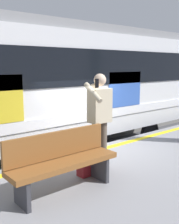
{
  "coord_description": "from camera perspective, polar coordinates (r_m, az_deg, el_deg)",
  "views": [
    {
      "loc": [
        4.09,
        4.64,
        2.86
      ],
      "look_at": [
        0.45,
        0.3,
        1.87
      ],
      "focal_mm": 43.36,
      "sensor_mm": 36.0,
      "label": 1
    }
  ],
  "objects": [
    {
      "name": "bench",
      "position": [
        4.12,
        -5.76,
        -9.91
      ],
      "size": [
        1.74,
        0.44,
        0.9
      ],
      "color": "brown",
      "rests_on": "platform"
    },
    {
      "name": "platform",
      "position": [
        5.29,
        18.44,
        -17.3
      ],
      "size": [
        14.28,
        4.51,
        0.97
      ],
      "primitive_type": "cube",
      "color": "gray",
      "rests_on": "ground"
    },
    {
      "name": "track_rail_near",
      "position": [
        7.76,
        -5.38,
        -11.17
      ],
      "size": [
        18.56,
        0.08,
        0.16
      ],
      "primitive_type": "cube",
      "color": "slate",
      "rests_on": "ground"
    },
    {
      "name": "safety_line",
      "position": [
        6.25,
        3.16,
        -7.66
      ],
      "size": [
        13.99,
        0.16,
        0.01
      ],
      "primitive_type": "cube",
      "color": "yellow",
      "rests_on": "platform"
    },
    {
      "name": "passenger",
      "position": [
        4.84,
        2.11,
        -0.32
      ],
      "size": [
        0.57,
        0.55,
        1.74
      ],
      "color": "brown",
      "rests_on": "platform"
    },
    {
      "name": "train_carriage",
      "position": [
        7.7,
        -10.5,
        6.47
      ],
      "size": [
        10.78,
        2.99,
        3.77
      ],
      "color": "silver",
      "rests_on": "ground"
    },
    {
      "name": "track_rail_far",
      "position": [
        8.91,
        -10.7,
        -8.48
      ],
      "size": [
        18.56,
        0.08,
        0.16
      ],
      "primitive_type": "cube",
      "color": "slate",
      "rests_on": "ground"
    },
    {
      "name": "handbag",
      "position": [
        4.78,
        -0.48,
        -11.36
      ],
      "size": [
        0.33,
        0.3,
        0.35
      ],
      "color": "maroon",
      "rests_on": "platform"
    },
    {
      "name": "ground_plane",
      "position": [
        6.81,
        1.29,
        -14.95
      ],
      "size": [
        24.17,
        24.17,
        0.0
      ],
      "primitive_type": "plane",
      "color": "#3D3D3F"
    }
  ]
}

